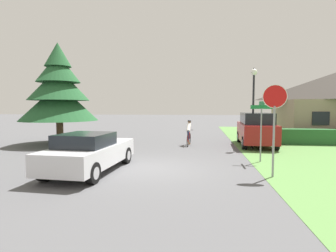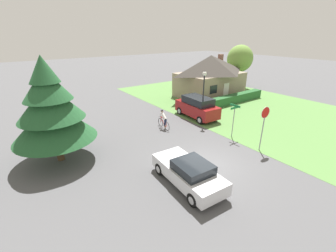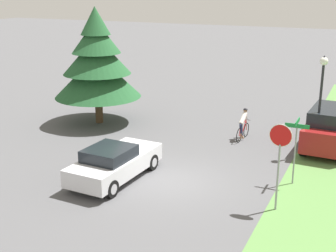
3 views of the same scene
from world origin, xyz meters
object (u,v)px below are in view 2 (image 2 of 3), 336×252
(sedan_left_lane, at_px, (189,172))
(stop_sign, at_px, (264,120))
(cottage_house, at_px, (210,75))
(street_lamp, at_px, (204,87))
(cyclist, at_px, (164,120))
(parked_suv_right, at_px, (197,107))
(conifer_tall_near, at_px, (51,109))
(deciduous_tree_right, at_px, (240,59))
(street_name_sign, at_px, (234,115))

(sedan_left_lane, height_order, stop_sign, stop_sign)
(cottage_house, distance_m, street_lamp, 9.52)
(cyclist, distance_m, street_lamp, 4.41)
(sedan_left_lane, distance_m, parked_suv_right, 10.27)
(sedan_left_lane, relative_size, parked_suv_right, 0.99)
(conifer_tall_near, xyz_separation_m, deciduous_tree_right, (25.63, 6.80, 0.71))
(street_name_sign, relative_size, deciduous_tree_right, 0.43)
(sedan_left_lane, relative_size, deciduous_tree_right, 0.76)
(conifer_tall_near, bearing_deg, cottage_house, 17.19)
(deciduous_tree_right, bearing_deg, parked_suv_right, -155.80)
(sedan_left_lane, bearing_deg, parked_suv_right, -41.61)
(cyclist, bearing_deg, parked_suv_right, -81.00)
(cottage_house, distance_m, stop_sign, 14.53)
(parked_suv_right, height_order, street_name_sign, street_name_sign)
(street_lamp, bearing_deg, sedan_left_lane, -138.07)
(cottage_house, distance_m, parked_suv_right, 8.61)
(parked_suv_right, xyz_separation_m, street_lamp, (-0.41, -1.12, 2.17))
(sedan_left_lane, height_order, parked_suv_right, parked_suv_right)
(parked_suv_right, bearing_deg, stop_sign, 175.68)
(cyclist, relative_size, deciduous_tree_right, 0.30)
(street_lamp, relative_size, street_name_sign, 1.75)
(street_lamp, distance_m, street_name_sign, 3.92)
(sedan_left_lane, distance_m, deciduous_tree_right, 24.90)
(parked_suv_right, bearing_deg, conifer_tall_near, 96.24)
(deciduous_tree_right, bearing_deg, street_name_sign, -142.78)
(cottage_house, distance_m, deciduous_tree_right, 6.99)
(stop_sign, bearing_deg, street_name_sign, -87.83)
(parked_suv_right, relative_size, conifer_tall_near, 0.72)
(cottage_house, height_order, deciduous_tree_right, deciduous_tree_right)
(sedan_left_lane, distance_m, conifer_tall_near, 8.57)
(street_lamp, height_order, conifer_tall_near, conifer_tall_near)
(parked_suv_right, relative_size, deciduous_tree_right, 0.76)
(deciduous_tree_right, bearing_deg, cyclist, -159.89)
(parked_suv_right, bearing_deg, street_name_sign, 173.65)
(cyclist, height_order, conifer_tall_near, conifer_tall_near)
(deciduous_tree_right, bearing_deg, conifer_tall_near, -165.14)
(stop_sign, bearing_deg, parked_suv_right, -91.82)
(cottage_house, relative_size, deciduous_tree_right, 1.44)
(cyclist, xyz_separation_m, stop_sign, (3.11, -6.89, 1.44))
(stop_sign, height_order, deciduous_tree_right, deciduous_tree_right)
(street_name_sign, bearing_deg, cottage_house, 52.71)
(sedan_left_lane, relative_size, stop_sign, 1.46)
(street_name_sign, height_order, conifer_tall_near, conifer_tall_near)
(cottage_house, bearing_deg, cyclist, -154.55)
(cottage_house, xyz_separation_m, parked_suv_right, (-6.76, -5.11, -1.56))
(cyclist, distance_m, parked_suv_right, 4.04)
(parked_suv_right, distance_m, conifer_tall_near, 12.36)
(cottage_house, distance_m, conifer_tall_near, 19.77)
(street_lamp, xyz_separation_m, deciduous_tree_right, (13.92, 7.19, 0.88))
(cottage_house, height_order, conifer_tall_near, conifer_tall_near)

